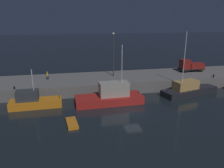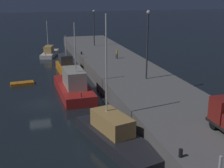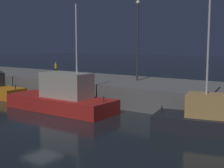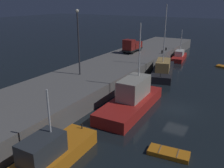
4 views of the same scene
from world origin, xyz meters
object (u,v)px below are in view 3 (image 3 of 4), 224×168
Objects in this scene: fishing_boat_blue at (62,97)px; lamp_post_east at (138,35)px; dockworker at (56,67)px; bollard_central at (1,73)px.

lamp_post_east is (2.35, 9.04, 5.89)m from fishing_boat_blue.
fishing_boat_blue is at bearing -104.56° from lamp_post_east.
fishing_boat_blue is at bearing -40.40° from dockworker.
fishing_boat_blue is 1.28× the size of lamp_post_east.
bollard_central is (-15.37, 3.86, 1.16)m from fishing_boat_blue.
fishing_boat_blue is 15.89m from bollard_central.
bollard_central is (-4.93, -5.03, -0.65)m from dockworker.
fishing_boat_blue reaches higher than dockworker.
dockworker reaches higher than bollard_central.
fishing_boat_blue is 13.83m from dockworker.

